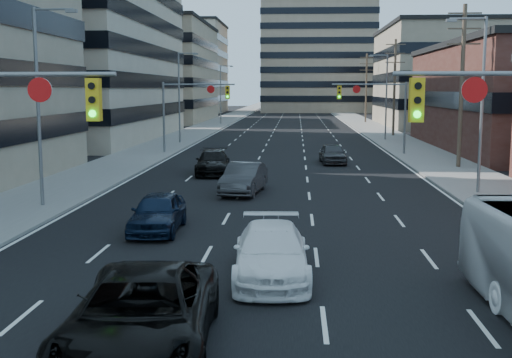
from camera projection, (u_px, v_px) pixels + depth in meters
name	position (u px, v px, depth m)	size (l,w,h in m)	color
road_surface	(291.00, 114.00, 137.52)	(18.00, 300.00, 0.02)	black
sidewalk_left	(238.00, 114.00, 138.23)	(5.00, 300.00, 0.15)	slate
sidewalk_right	(345.00, 114.00, 136.80)	(5.00, 300.00, 0.15)	slate
office_left_mid	(33.00, 8.00, 68.07)	(26.00, 34.00, 28.00)	#ADA089
office_left_far	(148.00, 74.00, 108.25)	(20.00, 30.00, 16.00)	gray
office_right_far	(461.00, 78.00, 93.49)	(22.00, 28.00, 14.00)	gray
bg_block_left	(170.00, 69.00, 147.76)	(24.00, 24.00, 20.00)	#ADA089
bg_block_right	(444.00, 86.00, 134.70)	(22.00, 22.00, 12.00)	gray
signal_far_left	(191.00, 103.00, 53.39)	(6.09, 0.33, 6.00)	slate
signal_far_right	(377.00, 103.00, 52.44)	(6.09, 0.33, 6.00)	slate
utility_pole_block	(462.00, 84.00, 43.06)	(2.20, 0.28, 11.00)	#4C3D2D
utility_pole_midblock	(394.00, 86.00, 72.71)	(2.20, 0.28, 11.00)	#4C3D2D
utility_pole_distant	(366.00, 87.00, 102.36)	(2.20, 0.28, 11.00)	#4C3D2D
streetlight_left_near	(41.00, 97.00, 28.75)	(2.03, 0.22, 9.00)	slate
streetlight_left_mid	(181.00, 93.00, 63.34)	(2.03, 0.22, 9.00)	slate
streetlight_left_far	(222.00, 91.00, 97.93)	(2.03, 0.22, 9.00)	slate
streetlight_right_near	(479.00, 96.00, 32.41)	(2.03, 0.22, 9.00)	slate
streetlight_right_far	(385.00, 93.00, 67.00)	(2.03, 0.22, 9.00)	slate
black_pickup	(142.00, 315.00, 13.03)	(2.85, 6.18, 1.72)	black
white_van	(271.00, 252.00, 18.45)	(2.13, 5.23, 1.52)	white
sedan_blue	(158.00, 212.00, 24.45)	(1.78, 4.42, 1.50)	black
sedan_grey_center	(244.00, 178.00, 33.41)	(1.69, 4.84, 1.59)	#343436
sedan_black_far	(213.00, 162.00, 40.98)	(2.15, 5.28, 1.53)	black
sedan_grey_right	(333.00, 154.00, 46.85)	(1.76, 4.37, 1.49)	#37373A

